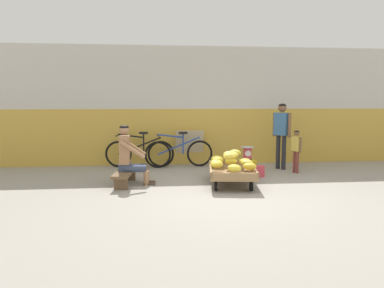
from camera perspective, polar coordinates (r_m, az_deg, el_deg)
ground_plane at (r=6.00m, az=6.45°, el=-8.44°), size 80.00×80.00×0.00m
back_wall at (r=9.05m, az=2.14°, el=6.14°), size 16.00×0.30×2.93m
banana_cart at (r=6.84m, az=6.37°, el=-4.47°), size 1.03×1.54×0.36m
banana_pile at (r=6.80m, az=6.25°, el=-2.62°), size 0.88×1.27×0.26m
low_bench at (r=6.89m, az=-10.70°, el=-4.81°), size 0.43×1.13×0.27m
vendor_seated at (r=6.82m, az=-10.03°, el=-1.78°), size 0.68×0.48×1.14m
plastic_crate at (r=7.93m, az=8.86°, el=-3.60°), size 0.36×0.28×0.30m
weighing_scale at (r=7.88m, az=8.90°, el=-1.44°), size 0.30×0.30×0.29m
bicycle_near_left at (r=8.62m, az=-8.45°, el=-1.40°), size 1.66×0.48×0.86m
bicycle_far_left at (r=8.54m, az=-2.13°, el=-1.40°), size 1.66×0.48×0.86m
sign_board at (r=8.90m, az=-0.41°, el=-0.54°), size 0.70×0.27×0.87m
customer_adult at (r=8.48m, az=14.23°, el=2.41°), size 0.35×0.42×1.53m
customer_child at (r=8.13m, az=16.45°, el=-0.44°), size 0.18×0.29×0.95m
shopping_bag at (r=7.60m, az=10.83°, el=-4.33°), size 0.18×0.12×0.24m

